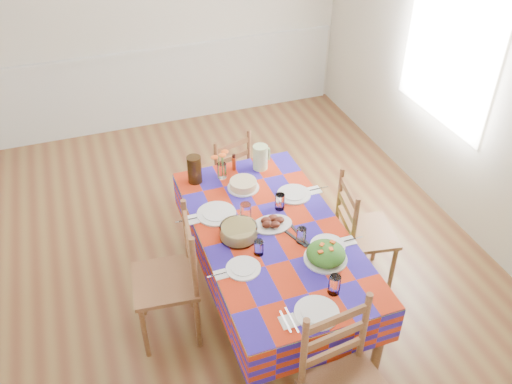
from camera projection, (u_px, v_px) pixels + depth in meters
room at (203, 120)px, 3.78m from camera, size 4.58×5.08×2.78m
wainscot at (150, 86)px, 6.17m from camera, size 4.41×0.06×0.92m
window_right at (451, 43)px, 4.52m from camera, size 0.00×1.40×1.40m
dining_table at (272, 239)px, 3.83m from camera, size 1.00×1.86×0.72m
setting_near_head at (322, 302)px, 3.22m from camera, size 0.44×0.29×0.13m
setting_left_near at (248, 261)px, 3.51m from camera, size 0.41×0.25×0.11m
setting_left_far at (226, 213)px, 3.89m from camera, size 0.52×0.31×0.14m
setting_right_near at (319, 242)px, 3.65m from camera, size 0.45×0.26×0.11m
setting_right_far at (290, 197)px, 4.05m from camera, size 0.48×0.28×0.12m
meat_platter at (272, 223)px, 3.82m from camera, size 0.29×0.21×0.06m
salad_platter at (326, 254)px, 3.53m from camera, size 0.29×0.29×0.12m
pasta_bowl at (239, 232)px, 3.70m from camera, size 0.26×0.26×0.09m
cake at (243, 185)px, 4.17m from camera, size 0.25×0.25×0.07m
serving_utensils at (294, 233)px, 3.75m from camera, size 0.15×0.33×0.01m
flower_vase at (222, 167)px, 4.25m from camera, size 0.15×0.12×0.24m
hot_sauce at (234, 162)px, 4.35m from camera, size 0.03×0.03×0.14m
green_pitcher at (260, 157)px, 4.35m from camera, size 0.12×0.12×0.21m
tea_pitcher at (194, 169)px, 4.19m from camera, size 0.11×0.11×0.22m
name_card at (329, 322)px, 3.13m from camera, size 0.08×0.02×0.02m
chair_far at (225, 174)px, 4.84m from camera, size 0.49×0.47×0.89m
chair_left at (172, 280)px, 3.71m from camera, size 0.47×0.49×1.02m
chair_right at (361, 233)px, 4.13m from camera, size 0.48×0.49×0.97m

